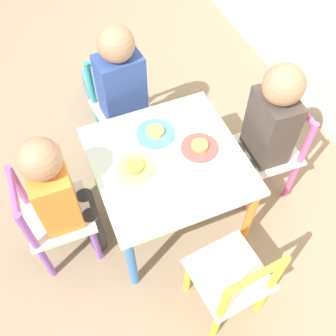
{
  "coord_description": "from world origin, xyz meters",
  "views": [
    {
      "loc": [
        0.88,
        -0.36,
        1.66
      ],
      "look_at": [
        0.0,
        0.0,
        0.36
      ],
      "focal_mm": 42.0,
      "sensor_mm": 36.0,
      "label": 1
    }
  ],
  "objects_px": {
    "chair_yellow": "(232,281)",
    "child_left": "(123,87)",
    "plate_back": "(200,147)",
    "chair_pink": "(270,151)",
    "chair_teal": "(121,109)",
    "plate_left": "(155,133)",
    "plate_front": "(135,168)",
    "storage_bin": "(108,90)",
    "child_back": "(267,126)",
    "chair_purple": "(54,219)",
    "kids_table": "(168,167)",
    "child_front": "(60,192)"
  },
  "relations": [
    {
      "from": "chair_teal",
      "to": "chair_purple",
      "type": "bearing_deg",
      "value": -138.24
    },
    {
      "from": "child_left",
      "to": "plate_front",
      "type": "xyz_separation_m",
      "value": [
        0.44,
        -0.1,
        -0.02
      ]
    },
    {
      "from": "chair_teal",
      "to": "plate_back",
      "type": "xyz_separation_m",
      "value": [
        0.5,
        0.19,
        0.17
      ]
    },
    {
      "from": "child_front",
      "to": "plate_back",
      "type": "xyz_separation_m",
      "value": [
        0.01,
        0.57,
        0.01
      ]
    },
    {
      "from": "chair_teal",
      "to": "child_back",
      "type": "distance_m",
      "value": 0.74
    },
    {
      "from": "kids_table",
      "to": "storage_bin",
      "type": "distance_m",
      "value": 0.9
    },
    {
      "from": "kids_table",
      "to": "child_back",
      "type": "distance_m",
      "value": 0.45
    },
    {
      "from": "child_front",
      "to": "child_back",
      "type": "height_order",
      "value": "child_back"
    },
    {
      "from": "plate_left",
      "to": "plate_back",
      "type": "xyz_separation_m",
      "value": [
        0.14,
        0.14,
        -0.0
      ]
    },
    {
      "from": "kids_table",
      "to": "plate_left",
      "type": "height_order",
      "value": "plate_left"
    },
    {
      "from": "kids_table",
      "to": "child_front",
      "type": "relative_size",
      "value": 0.83
    },
    {
      "from": "chair_purple",
      "to": "child_back",
      "type": "xyz_separation_m",
      "value": [
        0.03,
        0.94,
        0.19
      ]
    },
    {
      "from": "chair_pink",
      "to": "chair_yellow",
      "type": "height_order",
      "value": "same"
    },
    {
      "from": "child_left",
      "to": "child_front",
      "type": "relative_size",
      "value": 1.05
    },
    {
      "from": "plate_back",
      "to": "chair_purple",
      "type": "bearing_deg",
      "value": -90.74
    },
    {
      "from": "child_front",
      "to": "chair_yellow",
      "type": "bearing_deg",
      "value": -135.15
    },
    {
      "from": "chair_yellow",
      "to": "child_left",
      "type": "bearing_deg",
      "value": -90.01
    },
    {
      "from": "chair_pink",
      "to": "chair_yellow",
      "type": "bearing_deg",
      "value": -40.85
    },
    {
      "from": "plate_back",
      "to": "chair_teal",
      "type": "bearing_deg",
      "value": -159.41
    },
    {
      "from": "child_left",
      "to": "child_back",
      "type": "bearing_deg",
      "value": -49.12
    },
    {
      "from": "chair_pink",
      "to": "chair_teal",
      "type": "bearing_deg",
      "value": -130.86
    },
    {
      "from": "plate_left",
      "to": "chair_purple",
      "type": "bearing_deg",
      "value": -75.38
    },
    {
      "from": "plate_back",
      "to": "child_left",
      "type": "bearing_deg",
      "value": -157.49
    },
    {
      "from": "storage_bin",
      "to": "child_left",
      "type": "bearing_deg",
      "value": -1.51
    },
    {
      "from": "child_back",
      "to": "storage_bin",
      "type": "bearing_deg",
      "value": -148.96
    },
    {
      "from": "plate_back",
      "to": "chair_pink",
      "type": "bearing_deg",
      "value": 86.23
    },
    {
      "from": "chair_yellow",
      "to": "plate_back",
      "type": "bearing_deg",
      "value": -105.83
    },
    {
      "from": "child_front",
      "to": "storage_bin",
      "type": "height_order",
      "value": "child_front"
    },
    {
      "from": "chair_pink",
      "to": "plate_front",
      "type": "relative_size",
      "value": 3.39
    },
    {
      "from": "chair_teal",
      "to": "storage_bin",
      "type": "bearing_deg",
      "value": 81.73
    },
    {
      "from": "child_back",
      "to": "child_left",
      "type": "bearing_deg",
      "value": -130.84
    },
    {
      "from": "chair_teal",
      "to": "child_left",
      "type": "xyz_separation_m",
      "value": [
        0.06,
        0.01,
        0.19
      ]
    },
    {
      "from": "kids_table",
      "to": "child_back",
      "type": "height_order",
      "value": "child_back"
    },
    {
      "from": "chair_pink",
      "to": "child_left",
      "type": "relative_size",
      "value": 0.7
    },
    {
      "from": "plate_left",
      "to": "plate_front",
      "type": "height_order",
      "value": "same"
    },
    {
      "from": "chair_yellow",
      "to": "plate_front",
      "type": "height_order",
      "value": "chair_yellow"
    },
    {
      "from": "plate_back",
      "to": "kids_table",
      "type": "bearing_deg",
      "value": -90.0
    },
    {
      "from": "kids_table",
      "to": "chair_pink",
      "type": "height_order",
      "value": "chair_pink"
    },
    {
      "from": "child_back",
      "to": "plate_front",
      "type": "height_order",
      "value": "child_back"
    },
    {
      "from": "chair_purple",
      "to": "plate_front",
      "type": "height_order",
      "value": "chair_purple"
    },
    {
      "from": "chair_pink",
      "to": "child_front",
      "type": "bearing_deg",
      "value": -89.17
    },
    {
      "from": "chair_teal",
      "to": "plate_back",
      "type": "bearing_deg",
      "value": -74.96
    },
    {
      "from": "plate_left",
      "to": "storage_bin",
      "type": "bearing_deg",
      "value": -177.47
    },
    {
      "from": "chair_teal",
      "to": "chair_purple",
      "type": "distance_m",
      "value": 0.66
    },
    {
      "from": "chair_teal",
      "to": "kids_table",
      "type": "bearing_deg",
      "value": -90.0
    },
    {
      "from": "kids_table",
      "to": "child_front",
      "type": "height_order",
      "value": "child_front"
    },
    {
      "from": "chair_pink",
      "to": "plate_left",
      "type": "xyz_separation_m",
      "value": [
        -0.16,
        -0.5,
        0.17
      ]
    },
    {
      "from": "chair_teal",
      "to": "child_front",
      "type": "relative_size",
      "value": 0.73
    },
    {
      "from": "child_left",
      "to": "plate_back",
      "type": "relative_size",
      "value": 4.93
    },
    {
      "from": "chair_teal",
      "to": "storage_bin",
      "type": "distance_m",
      "value": 0.4
    }
  ]
}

